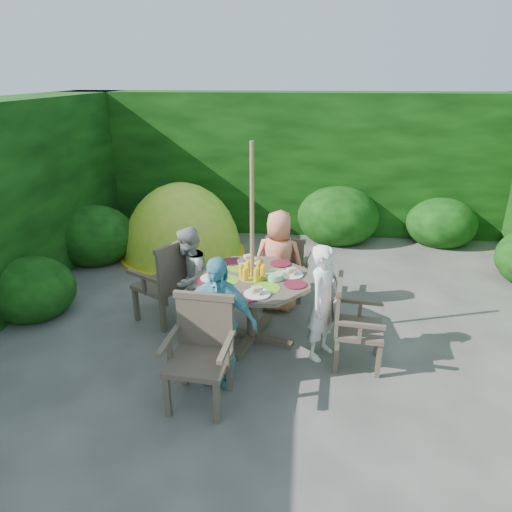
# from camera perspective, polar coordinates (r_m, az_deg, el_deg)

# --- Properties ---
(ground) EXTENTS (60.00, 60.00, 0.00)m
(ground) POSITION_cam_1_polar(r_m,az_deg,el_deg) (5.36, 5.78, -9.78)
(ground) COLOR #42403B
(ground) RESTS_ON ground
(hedge_enclosure) EXTENTS (9.00, 9.00, 2.50)m
(hedge_enclosure) POSITION_cam_1_polar(r_m,az_deg,el_deg) (6.10, 6.31, 7.01)
(hedge_enclosure) COLOR black
(hedge_enclosure) RESTS_ON ground
(patio_table) EXTENTS (1.65, 1.65, 0.92)m
(patio_table) POSITION_cam_1_polar(r_m,az_deg,el_deg) (4.96, -0.41, -3.94)
(patio_table) COLOR #42372B
(patio_table) RESTS_ON ground
(parasol_pole) EXTENTS (0.06, 0.06, 2.20)m
(parasol_pole) POSITION_cam_1_polar(r_m,az_deg,el_deg) (4.78, -0.48, 1.00)
(parasol_pole) COLOR olive
(parasol_pole) RESTS_ON ground
(garden_chair_right) EXTENTS (0.53, 0.58, 0.88)m
(garden_chair_right) POSITION_cam_1_polar(r_m,az_deg,el_deg) (4.74, 11.88, -8.10)
(garden_chair_right) COLOR #42372B
(garden_chair_right) RESTS_ON ground
(garden_chair_left) EXTENTS (0.76, 0.78, 1.00)m
(garden_chair_left) POSITION_cam_1_polar(r_m,az_deg,el_deg) (5.48, -11.07, -3.00)
(garden_chair_left) COLOR #42372B
(garden_chair_left) RESTS_ON ground
(garden_chair_back) EXTENTS (0.59, 0.55, 0.86)m
(garden_chair_back) POSITION_cam_1_polar(r_m,az_deg,el_deg) (5.97, 3.91, -1.28)
(garden_chair_back) COLOR #42372B
(garden_chair_back) RESTS_ON ground
(garden_chair_front) EXTENTS (0.61, 0.56, 0.95)m
(garden_chair_front) POSITION_cam_1_polar(r_m,az_deg,el_deg) (4.18, -6.90, -11.55)
(garden_chair_front) COLOR #42372B
(garden_chair_front) RESTS_ON ground
(child_right) EXTENTS (0.49, 0.54, 1.25)m
(child_right) POSITION_cam_1_polar(r_m,az_deg,el_deg) (4.74, 8.47, -5.79)
(child_right) COLOR white
(child_right) RESTS_ON ground
(child_left) EXTENTS (0.51, 0.62, 1.21)m
(child_left) POSITION_cam_1_polar(r_m,az_deg,el_deg) (5.32, -8.38, -2.77)
(child_left) COLOR #A1A29D
(child_left) RESTS_ON ground
(child_back) EXTENTS (0.67, 0.47, 1.29)m
(child_back) POSITION_cam_1_polar(r_m,az_deg,el_deg) (5.64, 2.82, -0.68)
(child_back) COLOR #F68565
(child_back) RESTS_ON ground
(child_front) EXTENTS (0.80, 0.45, 1.30)m
(child_front) POSITION_cam_1_polar(r_m,az_deg,el_deg) (4.32, -4.79, -8.10)
(child_front) COLOR #52AEC1
(child_front) RESTS_ON ground
(dome_tent) EXTENTS (2.21, 2.21, 2.36)m
(dome_tent) POSITION_cam_1_polar(r_m,az_deg,el_deg) (7.74, -9.07, 0.38)
(dome_tent) COLOR #8ECD27
(dome_tent) RESTS_ON ground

